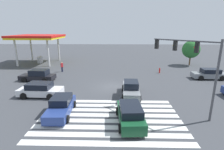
% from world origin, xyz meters
% --- Properties ---
extents(ground_plane, '(113.86, 113.86, 0.00)m').
position_xyz_m(ground_plane, '(0.00, 0.00, 0.00)').
color(ground_plane, '#3D3F44').
extents(crosswalk_markings, '(11.68, 7.25, 0.01)m').
position_xyz_m(crosswalk_markings, '(0.00, -7.84, 0.00)').
color(crosswalk_markings, silver).
rests_on(crosswalk_markings, ground_plane).
extents(traffic_signal_mast, '(4.10, 4.10, 6.46)m').
position_xyz_m(traffic_signal_mast, '(6.70, -6.70, 4.77)').
color(traffic_signal_mast, '#47474C').
rests_on(traffic_signal_mast, ground_plane).
extents(car_0, '(2.10, 4.53, 1.50)m').
position_xyz_m(car_0, '(-4.24, -7.17, 0.68)').
color(car_0, navy).
rests_on(car_0, ground_plane).
extents(car_1, '(2.08, 4.87, 1.69)m').
position_xyz_m(car_1, '(2.13, -2.92, 0.76)').
color(car_1, gray).
rests_on(car_1, ground_plane).
extents(car_2, '(4.68, 2.35, 1.50)m').
position_xyz_m(car_2, '(-7.71, -3.21, 0.71)').
color(car_2, silver).
rests_on(car_2, ground_plane).
extents(car_4, '(4.82, 2.29, 1.56)m').
position_xyz_m(car_4, '(-10.48, 2.54, 0.72)').
color(car_4, black).
rests_on(car_4, ground_plane).
extents(car_5, '(4.71, 2.12, 1.49)m').
position_xyz_m(car_5, '(14.04, 3.94, 0.71)').
color(car_5, gray).
rests_on(car_5, ground_plane).
extents(car_6, '(2.24, 4.39, 1.56)m').
position_xyz_m(car_6, '(1.63, -8.59, 0.76)').
color(car_6, '#144728').
rests_on(car_6, ground_plane).
extents(gas_station_canopy, '(9.00, 9.00, 5.75)m').
position_xyz_m(gas_station_canopy, '(-15.46, 14.80, 5.19)').
color(gas_station_canopy, yellow).
rests_on(gas_station_canopy, ground_plane).
extents(pedestrian, '(0.40, 0.42, 1.69)m').
position_xyz_m(pedestrian, '(-8.59, 7.50, 0.94)').
color(pedestrian, '#232842').
rests_on(pedestrian, ground_plane).
extents(tree_corner_b, '(3.35, 3.35, 4.80)m').
position_xyz_m(tree_corner_b, '(15.01, 13.43, 3.12)').
color(tree_corner_b, brown).
rests_on(tree_corner_b, ground_plane).
extents(fire_hydrant, '(0.22, 0.22, 0.86)m').
position_xyz_m(fire_hydrant, '(7.64, 7.11, 0.43)').
color(fire_hydrant, red).
rests_on(fire_hydrant, ground_plane).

